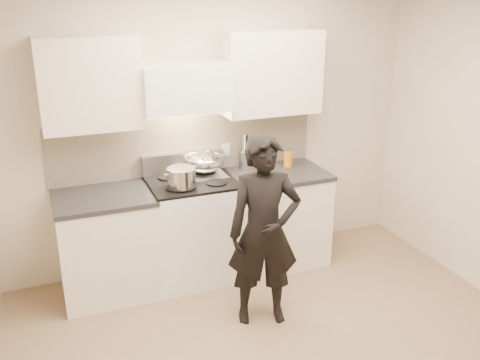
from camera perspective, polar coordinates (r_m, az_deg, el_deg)
name	(u,v)px	position (r m, az deg, el deg)	size (l,w,h in m)	color
ground_plane	(291,359)	(4.14, 5.49, -18.45)	(4.00, 4.00, 0.00)	#7C6346
room_shell	(267,136)	(3.68, 2.89, 4.73)	(4.04, 3.54, 2.70)	beige
stove	(193,229)	(4.92, -5.00, -5.21)	(0.76, 0.65, 0.96)	white
counter_right	(276,217)	(5.20, 3.81, -3.93)	(0.92, 0.67, 0.92)	silver
counter_left	(107,244)	(4.79, -14.01, -6.69)	(0.82, 0.67, 0.92)	silver
wok	(204,162)	(4.88, -3.85, 1.92)	(0.35, 0.44, 0.29)	silver
stock_pot	(181,177)	(4.55, -6.28, 0.28)	(0.33, 0.32, 0.16)	silver
utensil_crock	(245,159)	(5.07, 0.52, 2.30)	(0.13, 0.13, 0.34)	#B7B6BA
spice_jar	(252,162)	(5.14, 1.32, 1.93)	(0.05, 0.05, 0.10)	orange
oil_glass	(288,159)	(5.17, 5.14, 2.21)	(0.08, 0.08, 0.15)	#B66F16
person	(264,232)	(4.16, 2.58, -5.53)	(0.57, 0.37, 1.55)	black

